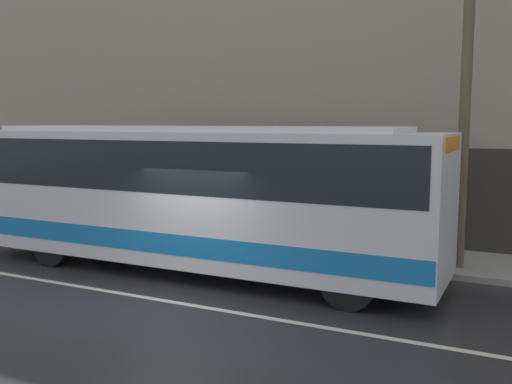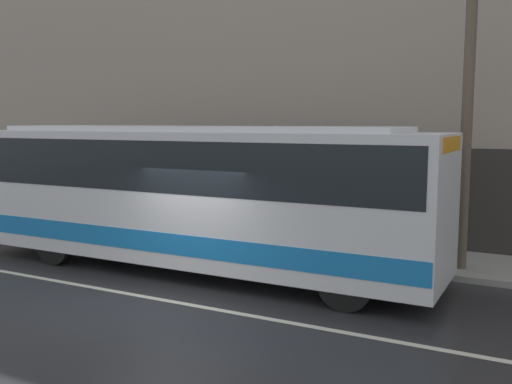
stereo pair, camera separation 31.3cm
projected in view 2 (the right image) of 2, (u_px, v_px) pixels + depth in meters
The scene contains 6 objects.
ground_plane at pixel (167, 301), 11.12m from camera, with size 60.00×60.00×0.00m, color #262628.
sidewalk at pixel (283, 245), 15.79m from camera, with size 60.00×2.66×0.14m.
building_facade at pixel (306, 29), 16.34m from camera, with size 60.00×0.35×12.64m.
lane_stripe at pixel (167, 301), 11.12m from camera, with size 54.00×0.14×0.01m.
transit_bus at pixel (193, 190), 13.21m from camera, with size 11.45×2.60×3.38m.
utility_pole_near at pixel (467, 124), 12.66m from camera, with size 0.24×0.24×6.56m.
Camera 2 is at (6.55, -8.73, 3.47)m, focal length 40.00 mm.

